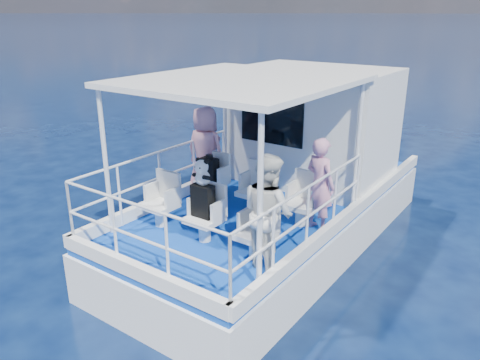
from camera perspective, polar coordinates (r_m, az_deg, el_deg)
name	(u,v)px	position (r m, az deg, el deg)	size (l,w,h in m)	color
ground	(247,263)	(8.22, 0.82, -10.08)	(2000.00, 2000.00, 0.00)	black
hull	(277,241)	(8.96, 4.49, -7.45)	(3.00, 7.00, 1.60)	white
deck	(278,200)	(8.61, 4.64, -2.41)	(2.90, 6.90, 0.10)	#0A3596
cabin	(314,125)	(9.35, 8.97, 6.63)	(2.85, 2.00, 2.20)	white
canopy	(240,81)	(7.02, 0.00, 11.99)	(3.00, 3.20, 0.08)	white
canopy_posts	(238,156)	(7.23, -0.23, 2.96)	(2.77, 2.97, 2.20)	white
railings	(226,198)	(7.18, -1.74, -2.24)	(2.84, 3.59, 1.00)	white
seat_port_fwd	(212,190)	(8.38, -3.43, -1.23)	(0.48, 0.46, 0.38)	silver
seat_center_fwd	(254,201)	(7.89, 1.68, -2.60)	(0.48, 0.46, 0.38)	silver
seat_stbd_fwd	(301,214)	(7.47, 7.44, -4.11)	(0.48, 0.46, 0.38)	silver
seat_port_aft	(161,214)	(7.50, -9.67, -4.14)	(0.48, 0.46, 0.38)	silver
seat_center_aft	(205,229)	(6.94, -4.34, -5.94)	(0.48, 0.46, 0.38)	silver
seat_stbd_aft	(255,245)	(6.45, 1.90, -7.98)	(0.48, 0.46, 0.38)	silver
passenger_port_fwd	(205,151)	(8.54, -4.23, 3.57)	(0.61, 0.43, 1.63)	pink
passenger_stbd_fwd	(320,185)	(7.17, 9.72, -0.57)	(0.53, 0.35, 1.47)	pink
passenger_stbd_aft	(268,212)	(6.02, 3.41, -3.91)	(0.76, 0.59, 1.56)	silver
backpack_port	(209,170)	(8.23, -3.75, 1.28)	(0.31, 0.18, 0.41)	black
backpack_center	(203,201)	(6.78, -4.54, -2.55)	(0.32, 0.18, 0.49)	black
compact_camera	(209,156)	(8.17, -3.75, 2.91)	(0.11, 0.07, 0.07)	black
panda	(202,172)	(6.64, -4.60, 1.00)	(0.25, 0.21, 0.39)	silver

